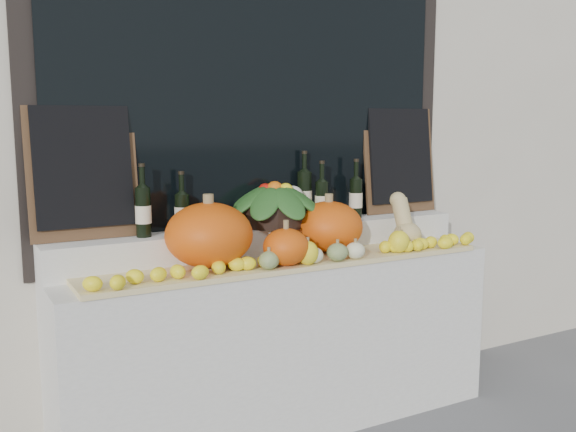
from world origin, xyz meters
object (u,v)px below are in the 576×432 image
Objects in this scene: butternut_squash at (405,225)px; wine_bottle_tall at (304,196)px; pumpkin_right at (329,227)px; pumpkin_left at (209,235)px; produce_bowl at (275,203)px.

wine_bottle_tall is (-0.46, 0.31, 0.15)m from butternut_squash.
pumpkin_left is at bearing -177.34° from pumpkin_right.
produce_bowl reaches higher than pumpkin_right.
produce_bowl is at bearing 159.91° from butternut_squash.
butternut_squash is (1.12, -0.05, -0.03)m from pumpkin_left.
wine_bottle_tall is at bearing 15.67° from produce_bowl.
pumpkin_left is 0.72m from wine_bottle_tall.
produce_bowl is at bearing 23.20° from pumpkin_left.
pumpkin_left is 1.08× the size of wine_bottle_tall.
produce_bowl is 0.22m from wine_bottle_tall.
butternut_squash is at bearing -20.09° from produce_bowl.
pumpkin_right is 0.45m from butternut_squash.
pumpkin_right is 0.31m from produce_bowl.
wine_bottle_tall reaches higher than pumpkin_left.
butternut_squash is at bearing -2.71° from pumpkin_left.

